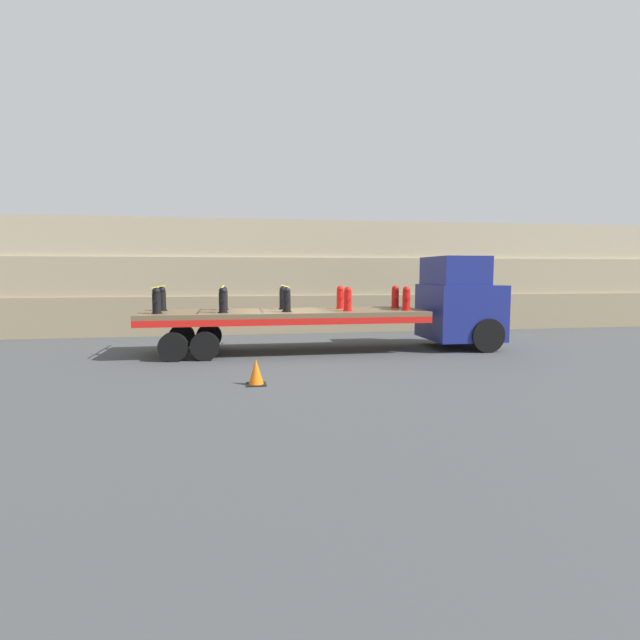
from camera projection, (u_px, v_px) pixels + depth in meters
The scene contains 18 objects.
ground_plane at pixel (285, 352), 16.08m from camera, with size 120.00×120.00×0.00m, color #3F4244.
rock_cliff at pixel (271, 276), 22.12m from camera, with size 60.00×3.30×4.75m.
truck_cab at pixel (461, 303), 16.94m from camera, with size 2.27×2.66×3.08m.
flatbed_trailer at pixel (268, 318), 15.88m from camera, with size 8.92×2.67×1.34m.
fire_hydrant_black_near_0 at pixel (156, 301), 14.72m from camera, with size 0.31×0.46×0.77m.
fire_hydrant_black_far_0 at pixel (162, 299), 15.83m from camera, with size 0.31×0.46×0.77m.
fire_hydrant_black_near_1 at pixel (223, 300), 15.04m from camera, with size 0.31×0.46×0.77m.
fire_hydrant_black_far_1 at pixel (224, 298), 16.15m from camera, with size 0.31×0.46×0.77m.
fire_hydrant_black_near_2 at pixel (287, 300), 15.36m from camera, with size 0.31×0.46×0.77m.
fire_hydrant_black_far_2 at pixel (283, 298), 16.47m from camera, with size 0.31×0.46×0.77m.
fire_hydrant_red_near_3 at pixel (348, 299), 15.68m from camera, with size 0.31×0.46×0.77m.
fire_hydrant_red_far_3 at pixel (340, 297), 16.79m from camera, with size 0.31×0.46×0.77m.
fire_hydrant_red_near_4 at pixel (406, 299), 16.00m from camera, with size 0.31×0.46×0.77m.
fire_hydrant_red_far_4 at pixel (395, 297), 17.12m from camera, with size 0.31×0.46×0.77m.
cargo_strap_rear at pixel (159, 287), 15.23m from camera, with size 0.05×2.78×0.01m.
cargo_strap_middle at pixel (223, 286), 15.56m from camera, with size 0.05×2.78×0.01m.
cargo_strap_front at pixel (285, 286), 15.88m from camera, with size 0.05×2.78×0.01m.
traffic_cone at pixel (256, 372), 11.33m from camera, with size 0.44×0.44×0.60m.
Camera 1 is at (-1.55, -15.87, 2.55)m, focal length 28.00 mm.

